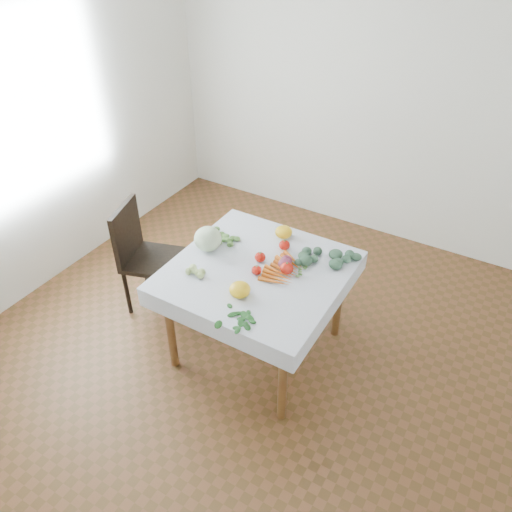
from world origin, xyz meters
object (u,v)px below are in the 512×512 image
(heirloom_back, at_px, (284,232))
(chair, at_px, (141,250))
(carrot_bunch, at_px, (283,270))
(table, at_px, (258,281))
(cabbage, at_px, (208,239))

(heirloom_back, bearing_deg, chair, -157.83)
(heirloom_back, relative_size, carrot_bunch, 0.34)
(table, distance_m, heirloom_back, 0.45)
(cabbage, height_order, carrot_bunch, cabbage)
(table, bearing_deg, chair, 179.83)
(table, bearing_deg, cabbage, 176.91)
(table, xyz_separation_m, chair, (-1.06, 0.00, -0.14))
(cabbage, relative_size, carrot_bunch, 0.52)
(heirloom_back, bearing_deg, table, -85.85)
(carrot_bunch, bearing_deg, heirloom_back, 117.62)
(cabbage, xyz_separation_m, heirloom_back, (0.38, 0.40, -0.04))
(table, height_order, carrot_bunch, carrot_bunch)
(table, bearing_deg, carrot_bunch, 20.56)
(chair, bearing_deg, heirloom_back, 22.17)
(chair, xyz_separation_m, carrot_bunch, (1.22, 0.06, 0.25))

